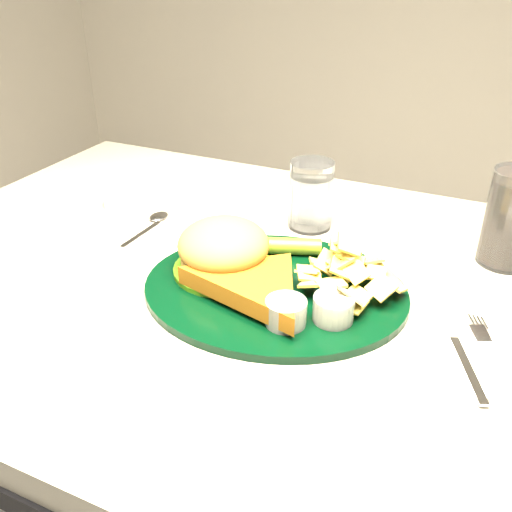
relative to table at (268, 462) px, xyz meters
The scene contains 6 objects.
table is the anchor object (origin of this frame).
dinner_plate 0.42m from the table, 58.38° to the right, with size 0.35×0.30×0.08m, color black, non-canonical shape.
water_glass 0.47m from the table, 92.45° to the left, with size 0.07×0.07×0.11m, color white.
fork_napkin 0.48m from the table, 16.79° to the right, with size 0.11×0.15×0.01m, color white, non-canonical shape.
spoon 0.45m from the table, behind, with size 0.04×0.13×0.01m, color silver, non-canonical shape.
ramekin 0.53m from the table, 163.08° to the left, with size 0.04×0.04×0.03m, color silver.
Camera 1 is at (0.27, -0.63, 1.17)m, focal length 40.00 mm.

